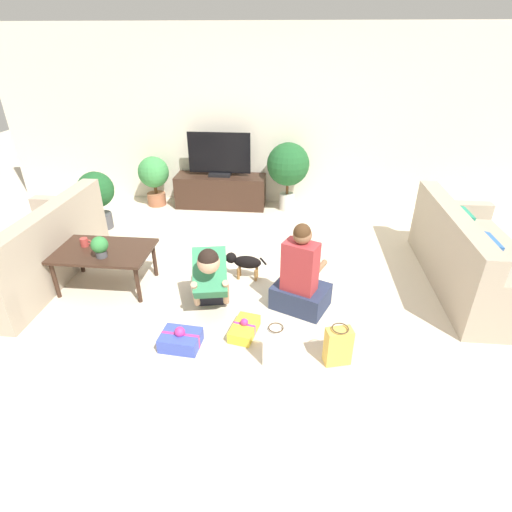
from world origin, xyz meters
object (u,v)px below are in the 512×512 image
sofa_right (472,260)px  potted_plant_corner_left (97,194)px  coffee_table (104,254)px  gift_box_b (244,329)px  sofa_left (33,254)px  gift_bag_b (275,346)px  potted_plant_back_left (154,176)px  person_kneeling (211,276)px  tv_console (221,191)px  mug (85,242)px  potted_plant_back_right (288,166)px  gift_bag_a (338,346)px  person_sitting (301,280)px  dog (244,262)px  gift_box_a (181,340)px  tabletop_plant (100,246)px  tv (219,157)px

sofa_right → potted_plant_corner_left: (-4.65, 1.03, 0.21)m
coffee_table → gift_box_b: (1.57, -0.66, -0.34)m
sofa_left → gift_bag_b: 2.97m
coffee_table → potted_plant_back_left: bearing=95.7°
potted_plant_back_left → person_kneeling: (1.43, -2.64, -0.15)m
potted_plant_corner_left → tv_console: bearing=32.7°
potted_plant_back_left → mug: (0.02, -2.34, 0.00)m
potted_plant_back_right → gift_bag_a: bearing=-81.1°
tv_console → person_sitting: 2.94m
sofa_right → potted_plant_corner_left: bearing=77.5°
sofa_left → dog: (2.33, 0.21, -0.09)m
gift_box_a → tv_console: bearing=93.8°
potted_plant_corner_left → person_kneeling: (1.92, -1.69, -0.16)m
potted_plant_back_right → gift_box_a: potted_plant_back_right is taller
potted_plant_corner_left → person_sitting: (2.81, -1.66, -0.17)m
potted_plant_back_left → sofa_right: bearing=-25.5°
gift_box_a → mug: (-1.26, 0.95, 0.42)m
potted_plant_corner_left → gift_box_a: size_ratio=2.26×
sofa_left → gift_box_b: 2.58m
person_kneeling → gift_box_b: (0.38, -0.43, -0.28)m
potted_plant_back_left → dog: potted_plant_back_left is taller
gift_bag_b → gift_bag_a: bearing=7.9°
gift_box_b → gift_bag_a: gift_bag_a is taller
potted_plant_back_right → gift_box_a: (-0.83, -3.29, -0.62)m
potted_plant_corner_left → tabletop_plant: (0.79, -1.61, 0.06)m
sofa_right → gift_bag_a: size_ratio=5.64×
sofa_right → person_sitting: 1.94m
tv → potted_plant_back_left: size_ratio=1.22×
person_kneeling → dog: person_kneeling is taller
coffee_table → gift_bag_a: 2.58m
coffee_table → gift_bag_b: bearing=-28.5°
gift_box_a → gift_bag_a: gift_bag_a is taller
dog → potted_plant_back_left: bearing=-136.6°
gift_bag_b → dog: bearing=107.9°
gift_box_b → gift_bag_b: gift_bag_b is taller
dog → tabletop_plant: size_ratio=2.15×
sofa_right → tabletop_plant: 3.91m
potted_plant_corner_left → person_kneeling: size_ratio=1.03×
potted_plant_corner_left → sofa_right: bearing=-12.5°
potted_plant_back_right → dog: bearing=-101.2°
sofa_right → person_kneeling: 2.80m
person_kneeling → gift_box_b: bearing=-58.8°
coffee_table → mug: mug is taller
tv_console → tabletop_plant: bearing=-106.2°
person_sitting → tabletop_plant: 2.03m
tv_console → potted_plant_back_left: bearing=-177.3°
tv → person_sitting: bearing=-64.6°
gift_box_b → person_kneeling: bearing=132.1°
person_sitting → sofa_left: bearing=18.1°
potted_plant_corner_left → gift_box_b: 3.17m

